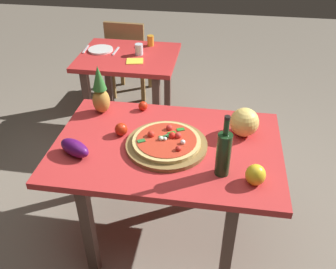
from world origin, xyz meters
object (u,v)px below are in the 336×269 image
at_px(bell_pepper, 255,175).
at_px(fork_utensil, 86,49).
at_px(dining_chair, 129,54).
at_px(background_table, 129,68).
at_px(drinking_glass_water, 139,49).
at_px(knife_utensil, 116,51).
at_px(melon, 244,122).
at_px(wine_bottle, 224,153).
at_px(tomato_by_bottle, 143,106).
at_px(display_table, 167,156).
at_px(pizza, 167,141).
at_px(napkin_folded, 135,61).
at_px(pineapple_left, 100,92).
at_px(pizza_board, 167,145).
at_px(tomato_near_board, 121,129).
at_px(dinner_plate, 101,50).
at_px(drinking_glass_juice, 151,41).
at_px(eggplant, 75,148).

height_order(bell_pepper, fork_utensil, bell_pepper).
relative_size(dining_chair, fork_utensil, 4.72).
height_order(background_table, drinking_glass_water, drinking_glass_water).
height_order(drinking_glass_water, knife_utensil, drinking_glass_water).
bearing_deg(melon, dining_chair, 124.32).
height_order(background_table, melon, melon).
bearing_deg(fork_utensil, knife_utensil, -3.83).
height_order(wine_bottle, fork_utensil, wine_bottle).
height_order(tomato_by_bottle, drinking_glass_water, drinking_glass_water).
xyz_separation_m(display_table, knife_utensil, (-0.67, 1.31, 0.09)).
relative_size(background_table, pizza, 2.18).
distance_m(display_table, drinking_glass_water, 1.35).
xyz_separation_m(wine_bottle, tomato_by_bottle, (-0.54, 0.56, -0.10)).
xyz_separation_m(fork_utensil, knife_utensil, (0.28, 0.00, 0.00)).
height_order(background_table, wine_bottle, wine_bottle).
xyz_separation_m(dining_chair, napkin_folded, (0.24, -0.71, 0.25)).
xyz_separation_m(drinking_glass_water, fork_utensil, (-0.50, 0.04, -0.04)).
bearing_deg(pineapple_left, pizza, -33.11).
bearing_deg(napkin_folded, dining_chair, 108.97).
relative_size(pizza_board, napkin_folded, 3.35).
height_order(dining_chair, pizza_board, dining_chair).
relative_size(tomato_near_board, napkin_folded, 0.55).
distance_m(tomato_by_bottle, dinner_plate, 1.12).
height_order(drinking_glass_juice, dinner_plate, drinking_glass_juice).
distance_m(fork_utensil, knife_utensil, 0.28).
bearing_deg(pizza_board, bell_pepper, -25.54).
xyz_separation_m(tomato_near_board, dinner_plate, (-0.52, 1.25, -0.03)).
distance_m(dining_chair, tomato_near_board, 1.84).
bearing_deg(tomato_by_bottle, wine_bottle, -46.31).
xyz_separation_m(pineapple_left, dinner_plate, (-0.33, 1.01, -0.14)).
xyz_separation_m(wine_bottle, bell_pepper, (0.17, -0.05, -0.08)).
relative_size(dining_chair, drinking_glass_juice, 8.96).
bearing_deg(drinking_glass_juice, pizza, -75.58).
bearing_deg(bell_pepper, pineapple_left, 150.46).
xyz_separation_m(pizza, napkin_folded, (-0.45, 1.14, -0.04)).
bearing_deg(melon, napkin_folded, 133.07).
xyz_separation_m(display_table, drinking_glass_juice, (-0.39, 1.49, 0.13)).
bearing_deg(dining_chair, tomato_by_bottle, 110.03).
bearing_deg(drinking_glass_water, napkin_folded, -91.69).
bearing_deg(display_table, fork_utensil, 125.94).
xyz_separation_m(dining_chair, drinking_glass_water, (0.25, -0.56, 0.29)).
relative_size(display_table, dining_chair, 1.55).
height_order(fork_utensil, napkin_folded, fork_utensil).
relative_size(pizza_board, pineapple_left, 1.43).
xyz_separation_m(eggplant, drinking_glass_water, (0.04, 1.44, 0.00)).
bearing_deg(drinking_glass_juice, background_table, -122.32).
bearing_deg(pizza_board, wine_bottle, -29.97).
height_order(pineapple_left, tomato_near_board, pineapple_left).
xyz_separation_m(dining_chair, bell_pepper, (1.18, -2.08, 0.30)).
bearing_deg(melon, fork_utensil, 140.62).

